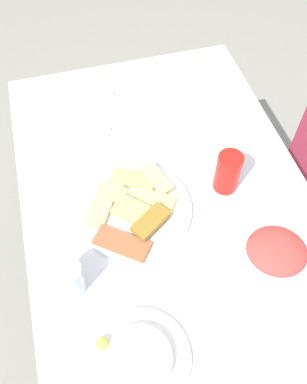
{
  "coord_description": "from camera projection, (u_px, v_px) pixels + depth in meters",
  "views": [
    {
      "loc": [
        0.6,
        -0.2,
        1.64
      ],
      "look_at": [
        0.02,
        -0.04,
        0.76
      ],
      "focal_mm": 37.93,
      "sensor_mm": 36.0,
      "label": 1
    }
  ],
  "objects": [
    {
      "name": "ground_plane",
      "position": [
        161.0,
        290.0,
        1.71
      ],
      "size": [
        6.0,
        6.0,
        0.0
      ],
      "primitive_type": "plane",
      "color": "gray"
    },
    {
      "name": "dining_table",
      "position": [
        165.0,
        207.0,
        1.18
      ],
      "size": [
        1.13,
        0.77,
        0.73
      ],
      "color": "silver",
      "rests_on": "ground_plane"
    },
    {
      "name": "pide_platter",
      "position": [
        134.0,
        208.0,
        1.06
      ],
      "size": [
        0.31,
        0.3,
        0.04
      ],
      "color": "white",
      "rests_on": "dining_table"
    },
    {
      "name": "salad_plate_greens",
      "position": [
        276.0,
        252.0,
        0.98
      ],
      "size": [
        0.22,
        0.22,
        0.05
      ],
      "color": "white",
      "rests_on": "dining_table"
    },
    {
      "name": "salad_plate_rice",
      "position": [
        139.0,
        357.0,
        0.84
      ],
      "size": [
        0.22,
        0.22,
        0.05
      ],
      "color": "white",
      "rests_on": "dining_table"
    },
    {
      "name": "soda_can",
      "position": [
        228.0,
        172.0,
        1.06
      ],
      "size": [
        0.09,
        0.09,
        0.12
      ],
      "primitive_type": "cylinder",
      "rotation": [
        0.0,
        0.0,
        2.16
      ],
      "color": "red",
      "rests_on": "dining_table"
    },
    {
      "name": "drinking_glass",
      "position": [
        68.0,
        278.0,
        0.91
      ],
      "size": [
        0.07,
        0.07,
        0.09
      ],
      "primitive_type": "cylinder",
      "color": "silver",
      "rests_on": "dining_table"
    },
    {
      "name": "paper_napkin",
      "position": [
        110.0,
        111.0,
        1.28
      ],
      "size": [
        0.19,
        0.19,
        0.0
      ],
      "primitive_type": "cube",
      "rotation": [
        0.0,
        0.0,
        -0.38
      ],
      "color": "white",
      "rests_on": "dining_table"
    },
    {
      "name": "fork",
      "position": [
        104.0,
        111.0,
        1.27
      ],
      "size": [
        0.17,
        0.02,
        0.0
      ],
      "primitive_type": "cube",
      "rotation": [
        0.0,
        0.0,
        -0.03
      ],
      "color": "silver",
      "rests_on": "paper_napkin"
    },
    {
      "name": "spoon",
      "position": [
        115.0,
        109.0,
        1.28
      ],
      "size": [
        0.17,
        0.02,
        0.0
      ],
      "primitive_type": "cube",
      "rotation": [
        0.0,
        0.0,
        -0.04
      ],
      "color": "silver",
      "rests_on": "paper_napkin"
    }
  ]
}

